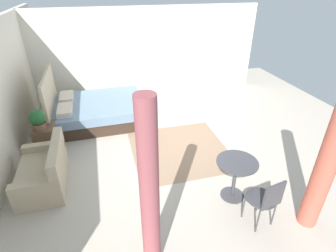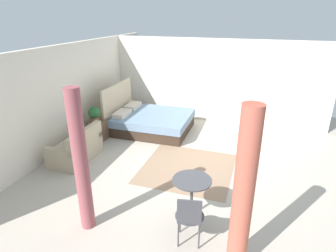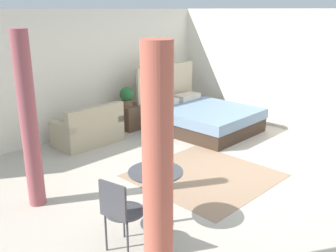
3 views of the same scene
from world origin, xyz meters
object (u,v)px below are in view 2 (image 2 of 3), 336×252
Objects in this scene: bed at (149,121)px; balcony_table at (192,191)px; potted_plant at (94,114)px; cafe_chair_near_window at (189,216)px; nightstand at (100,129)px; couch at (77,149)px.

balcony_table is (-3.30, -2.08, 0.21)m from bed.
cafe_chair_near_window is at bearing -130.68° from potted_plant.
potted_plant reaches higher than balcony_table.
balcony_table reaches higher than nightstand.
balcony_table is at bearing -147.75° from bed.
couch is 1.22m from nightstand.
nightstand is (1.22, 0.13, -0.01)m from couch.
bed is 1.62m from potted_plant.
cafe_chair_near_window is (-2.95, -3.26, 0.26)m from nightstand.
nightstand is 0.77× the size of balcony_table.
bed is 1.45m from nightstand.
potted_plant is at bearing 154.70° from nightstand.
cafe_chair_near_window is (-3.95, -2.21, 0.24)m from bed.
nightstand is 0.64× the size of cafe_chair_near_window.
couch is (-2.22, 0.92, -0.02)m from bed.
nightstand is at bearing 6.19° from couch.
cafe_chair_near_window is at bearing -168.83° from balcony_table.
potted_plant is (-1.10, 1.10, 0.46)m from bed.
nightstand is at bearing 53.72° from balcony_table.
potted_plant is 4.37m from cafe_chair_near_window.
cafe_chair_near_window reaches higher than nightstand.
couch is 3.05× the size of potted_plant.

